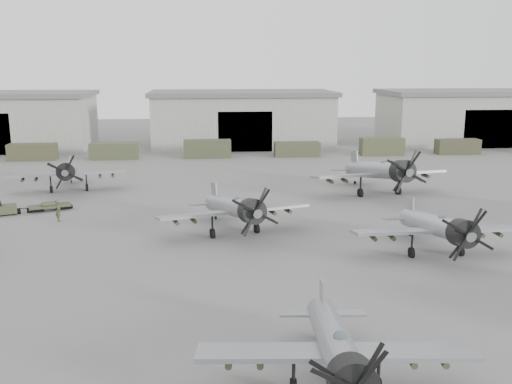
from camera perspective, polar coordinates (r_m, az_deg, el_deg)
ground at (r=32.95m, az=6.05°, el=-10.36°), size 220.00×220.00×0.00m
hangar_center at (r=92.27m, az=-1.40°, el=7.38°), size 29.00×14.80×8.70m
hangar_right at (r=102.10m, az=20.58°, el=7.09°), size 29.00×14.80×8.70m
support_truck_1 at (r=83.90m, az=-21.44°, el=3.75°), size 6.38×2.20×2.25m
support_truck_2 at (r=81.53m, az=-14.01°, el=4.00°), size 6.53×2.20×2.23m
support_truck_3 at (r=80.55m, az=-4.88°, el=4.33°), size 6.59×2.20×2.49m
support_truck_4 at (r=81.65m, az=4.11°, el=4.29°), size 6.44×2.20×2.04m
support_truck_5 at (r=84.51m, az=12.47°, el=4.47°), size 6.23×2.20×2.50m
support_truck_6 at (r=88.63m, az=19.50°, el=4.30°), size 6.28×2.20×2.17m
aircraft_near_1 at (r=23.19m, az=8.14°, el=-15.28°), size 11.18×10.06×4.45m
aircraft_mid_1 at (r=43.29m, az=-2.09°, el=-1.63°), size 11.96×10.77×4.78m
aircraft_mid_2 at (r=40.41m, az=17.81°, el=-3.37°), size 11.55×10.39×4.64m
aircraft_far_0 at (r=61.37m, az=-18.29°, el=1.94°), size 11.73×10.55×4.65m
aircraft_far_1 at (r=57.80m, az=12.40°, el=2.07°), size 13.95×12.55×5.54m
tug_trailer at (r=54.26m, az=-22.27°, el=-1.49°), size 6.27×3.29×1.26m
ground_crew at (r=50.37m, az=-19.17°, el=-1.75°), size 0.65×0.79×1.85m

